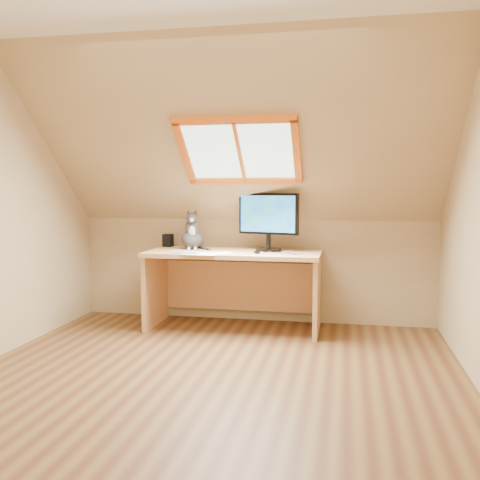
# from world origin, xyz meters

# --- Properties ---
(ground) EXTENTS (3.50, 3.50, 0.00)m
(ground) POSITION_xyz_m (0.00, 0.00, 0.00)
(ground) COLOR brown
(ground) RESTS_ON ground
(room_shell) EXTENTS (3.52, 3.52, 2.41)m
(room_shell) POSITION_xyz_m (0.00, -0.09, 1.43)
(room_shell) COLOR tan
(room_shell) RESTS_ON ground
(desk) EXTENTS (1.60, 0.70, 0.73)m
(desk) POSITION_xyz_m (-0.12, 1.45, 0.51)
(desk) COLOR tan
(desk) RESTS_ON ground
(monitor) EXTENTS (0.57, 0.24, 0.53)m
(monitor) POSITION_xyz_m (0.19, 1.44, 1.04)
(monitor) COLOR black
(monitor) RESTS_ON desk
(cat) EXTENTS (0.26, 0.30, 0.38)m
(cat) POSITION_xyz_m (-0.55, 1.46, 0.87)
(cat) COLOR #3D3836
(cat) RESTS_ON desk
(desk_speaker) EXTENTS (0.09, 0.09, 0.13)m
(desk_speaker) POSITION_xyz_m (-0.85, 1.63, 0.79)
(desk_speaker) COLOR black
(desk_speaker) RESTS_ON desk
(graphics_tablet) EXTENTS (0.34, 0.26, 0.01)m
(graphics_tablet) POSITION_xyz_m (-0.51, 1.16, 0.74)
(graphics_tablet) COLOR #B2B2B7
(graphics_tablet) RESTS_ON desk
(mouse) EXTENTS (0.07, 0.10, 0.03)m
(mouse) POSITION_xyz_m (0.12, 1.20, 0.74)
(mouse) COLOR black
(mouse) RESTS_ON desk
(papers) EXTENTS (0.35, 0.30, 0.01)m
(papers) POSITION_xyz_m (-0.26, 1.12, 0.73)
(papers) COLOR white
(papers) RESTS_ON desk
(cables) EXTENTS (0.51, 0.26, 0.01)m
(cables) POSITION_xyz_m (0.31, 1.26, 0.73)
(cables) COLOR silver
(cables) RESTS_ON desk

